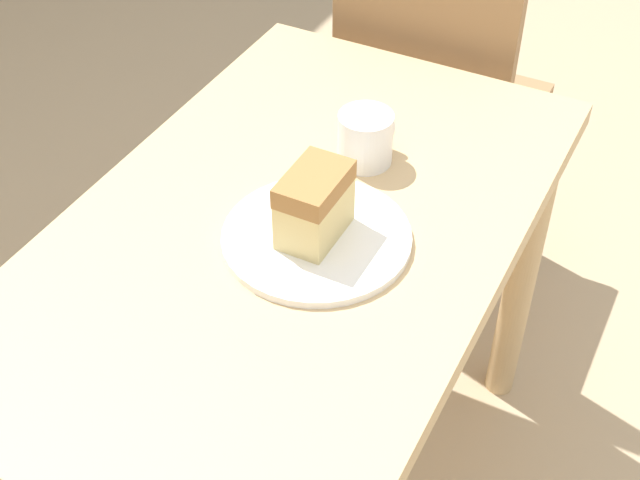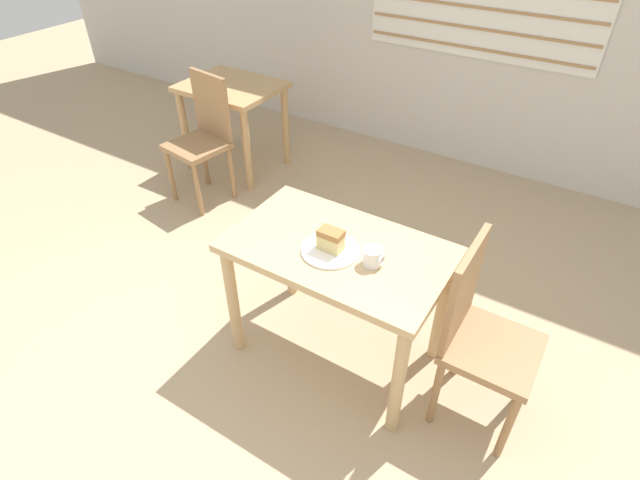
% 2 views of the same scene
% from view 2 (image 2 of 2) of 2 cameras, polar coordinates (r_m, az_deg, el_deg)
% --- Properties ---
extents(ground_plane, '(14.00, 14.00, 0.00)m').
position_cam_2_polar(ground_plane, '(2.58, -7.03, -19.58)').
color(ground_plane, tan).
extents(dining_table_near, '(1.03, 0.62, 0.73)m').
position_cam_2_polar(dining_table_near, '(2.38, 2.02, -3.02)').
color(dining_table_near, tan).
rests_on(dining_table_near, ground_plane).
extents(dining_table_far, '(0.76, 0.61, 0.72)m').
position_cam_2_polar(dining_table_far, '(4.23, -9.95, 15.28)').
color(dining_table_far, tan).
rests_on(dining_table_far, ground_plane).
extents(chair_near_window, '(0.39, 0.39, 0.95)m').
position_cam_2_polar(chair_near_window, '(2.31, 17.82, -10.13)').
color(chair_near_window, '#9E754C').
rests_on(chair_near_window, ground_plane).
extents(chair_far_corner, '(0.44, 0.44, 0.95)m').
position_cam_2_polar(chair_far_corner, '(3.86, -13.21, 11.55)').
color(chair_far_corner, '#9E754C').
rests_on(chair_far_corner, ground_plane).
extents(plate, '(0.27, 0.27, 0.01)m').
position_cam_2_polar(plate, '(2.27, 1.18, -1.18)').
color(plate, white).
rests_on(plate, dining_table_near).
extents(cake_slice, '(0.11, 0.07, 0.10)m').
position_cam_2_polar(cake_slice, '(2.24, 1.25, 0.03)').
color(cake_slice, '#E0C67F').
rests_on(cake_slice, plate).
extents(coffee_mug, '(0.09, 0.09, 0.08)m').
position_cam_2_polar(coffee_mug, '(2.19, 6.10, -1.96)').
color(coffee_mug, white).
rests_on(coffee_mug, dining_table_near).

